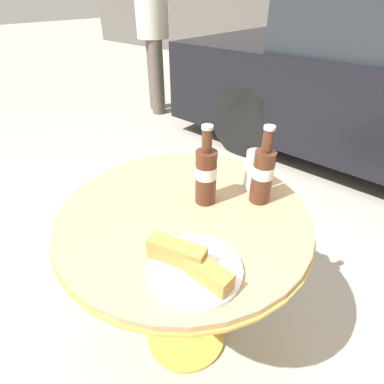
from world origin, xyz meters
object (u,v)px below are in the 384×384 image
Objects in this scene: bistro_table at (184,239)px; drinking_glass at (254,172)px; cola_bottle_right at (206,174)px; pedestrian at (152,23)px; lunch_plate_near at (192,265)px; cola_bottle_left at (263,173)px.

drinking_glass is at bearing 71.33° from bistro_table.
pedestrian is (-2.26, 1.84, 0.16)m from cola_bottle_right.
pedestrian is (-2.33, 1.67, 0.20)m from drinking_glass.
lunch_plate_near is 0.14× the size of pedestrian.
cola_bottle_right is (-0.13, -0.12, 0.00)m from cola_bottle_left.
drinking_glass is (0.07, 0.17, -0.04)m from cola_bottle_right.
drinking_glass is 0.08× the size of pedestrian.
pedestrian reaches higher than cola_bottle_right.
pedestrian is (-2.39, 1.72, 0.17)m from cola_bottle_left.
lunch_plate_near is (0.16, -0.25, -0.08)m from cola_bottle_right.
drinking_glass is at bearing 67.93° from cola_bottle_right.
bistro_table is 0.28m from lunch_plate_near.
cola_bottle_right is at bearing -112.07° from drinking_glass.
lunch_plate_near is 3.21m from pedestrian.
cola_bottle_left is (0.14, 0.21, 0.22)m from bistro_table.
bistro_table is at bearing -40.64° from pedestrian.
cola_bottle_left is 0.99× the size of cola_bottle_right.
cola_bottle_right is at bearing -136.59° from cola_bottle_left.
bistro_table is 5.89× the size of drinking_glass.
cola_bottle_left is at bearing -35.77° from pedestrian.
pedestrian reaches higher than bistro_table.
cola_bottle_left is 0.15× the size of pedestrian.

